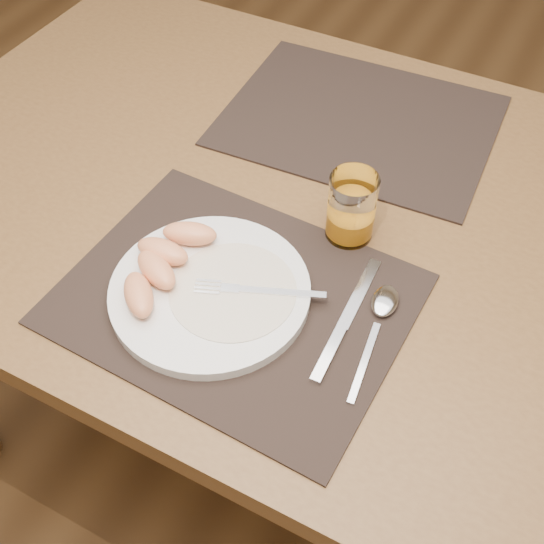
{
  "coord_description": "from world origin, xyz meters",
  "views": [
    {
      "loc": [
        0.3,
        -0.7,
        1.47
      ],
      "look_at": [
        0.02,
        -0.17,
        0.77
      ],
      "focal_mm": 45.0,
      "sensor_mm": 36.0,
      "label": 1
    }
  ],
  "objects": [
    {
      "name": "ground",
      "position": [
        0.0,
        0.0,
        0.0
      ],
      "size": [
        5.0,
        5.0,
        0.0
      ],
      "primitive_type": "plane",
      "color": "brown",
      "rests_on": "ground"
    },
    {
      "name": "plate_dressing",
      "position": [
        -0.01,
        -0.22,
        0.77
      ],
      "size": [
        0.17,
        0.17,
        0.0
      ],
      "color": "white",
      "rests_on": "plate"
    },
    {
      "name": "grapefruit_wedges",
      "position": [
        -0.11,
        -0.23,
        0.79
      ],
      "size": [
        0.1,
        0.19,
        0.03
      ],
      "color": "#F39963",
      "rests_on": "plate"
    },
    {
      "name": "fork",
      "position": [
        0.01,
        -0.21,
        0.77
      ],
      "size": [
        0.17,
        0.08,
        0.0
      ],
      "color": "silver",
      "rests_on": "plate"
    },
    {
      "name": "plate",
      "position": [
        -0.04,
        -0.23,
        0.76
      ],
      "size": [
        0.27,
        0.27,
        0.02
      ],
      "primitive_type": "cylinder",
      "color": "white",
      "rests_on": "placemat_near"
    },
    {
      "name": "juice_glass",
      "position": [
        0.08,
        -0.04,
        0.8
      ],
      "size": [
        0.07,
        0.07,
        0.1
      ],
      "color": "white",
      "rests_on": "placemat_near"
    },
    {
      "name": "placemat_far",
      "position": [
        -0.01,
        0.22,
        0.75
      ],
      "size": [
        0.47,
        0.37,
        0.0
      ],
      "primitive_type": "cube",
      "rotation": [
        0.0,
        0.0,
        0.05
      ],
      "color": "black",
      "rests_on": "table"
    },
    {
      "name": "spoon",
      "position": [
        0.17,
        -0.15,
        0.76
      ],
      "size": [
        0.05,
        0.19,
        0.01
      ],
      "color": "silver",
      "rests_on": "placemat_near"
    },
    {
      "name": "knife",
      "position": [
        0.14,
        -0.2,
        0.76
      ],
      "size": [
        0.02,
        0.22,
        0.01
      ],
      "color": "silver",
      "rests_on": "placemat_near"
    },
    {
      "name": "placemat_near",
      "position": [
        -0.01,
        -0.22,
        0.75
      ],
      "size": [
        0.46,
        0.37,
        0.0
      ],
      "primitive_type": "cube",
      "rotation": [
        0.0,
        0.0,
        -0.04
      ],
      "color": "black",
      "rests_on": "table"
    },
    {
      "name": "table",
      "position": [
        0.0,
        0.0,
        0.67
      ],
      "size": [
        1.4,
        0.9,
        0.75
      ],
      "color": "brown",
      "rests_on": "ground"
    }
  ]
}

